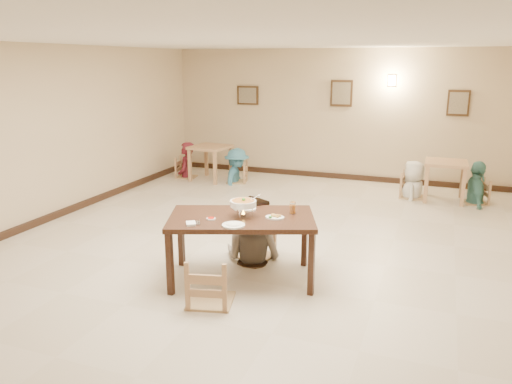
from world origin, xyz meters
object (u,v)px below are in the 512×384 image
at_px(bg_diner_b, 237,148).
at_px(bg_diner_c, 415,161).
at_px(drink_glass, 293,208).
at_px(bg_diner_a, 185,142).
at_px(bg_table_right, 446,168).
at_px(curry_warmer, 243,204).
at_px(bg_diner_d, 479,161).
at_px(bg_table_left, 210,152).
at_px(main_table, 242,223).
at_px(bg_chair_lr, 237,162).
at_px(bg_chair_rl, 414,174).
at_px(main_diner, 253,196).
at_px(bg_chair_rr, 477,181).
at_px(chair_far, 256,226).
at_px(bg_chair_ll, 186,158).
at_px(chair_near, 210,259).

distance_m(bg_diner_b, bg_diner_c, 3.89).
relative_size(drink_glass, bg_diner_a, 0.09).
relative_size(bg_table_right, bg_diner_a, 0.47).
bearing_deg(curry_warmer, bg_diner_d, 59.03).
bearing_deg(bg_table_left, bg_diner_a, 177.70).
xyz_separation_m(main_table, bg_chair_lr, (-2.11, 4.88, -0.29)).
xyz_separation_m(drink_glass, bg_diner_d, (2.40, 4.54, -0.07)).
bearing_deg(bg_diner_b, bg_chair_lr, 82.64).
bearing_deg(bg_diner_b, bg_chair_rl, -97.17).
distance_m(bg_diner_c, bg_diner_d, 1.18).
xyz_separation_m(main_diner, bg_chair_rr, (3.06, 4.22, -0.47)).
xyz_separation_m(curry_warmer, drink_glass, (0.53, 0.35, -0.10)).
relative_size(drink_glass, bg_diner_c, 0.10).
bearing_deg(bg_diner_b, bg_diner_d, -97.23).
bearing_deg(drink_glass, chair_far, 146.84).
height_order(main_table, bg_table_left, main_table).
relative_size(bg_table_right, bg_chair_rl, 0.80).
bearing_deg(bg_diner_d, drink_glass, 144.11).
bearing_deg(bg_chair_ll, chair_near, -159.40).
height_order(main_diner, drink_glass, main_diner).
xyz_separation_m(chair_near, bg_diner_d, (3.06, 5.61, 0.30)).
bearing_deg(bg_chair_ll, main_table, -155.05).
xyz_separation_m(main_table, bg_diner_b, (-2.11, 4.88, 0.03)).
height_order(main_table, bg_diner_d, bg_diner_d).
relative_size(bg_chair_ll, bg_chair_lr, 1.00).
height_order(bg_chair_ll, bg_chair_lr, bg_chair_ll).
relative_size(drink_glass, bg_chair_rl, 0.15).
xyz_separation_m(curry_warmer, bg_table_left, (-2.80, 4.86, -0.34)).
xyz_separation_m(bg_table_left, bg_chair_rl, (4.55, 0.03, -0.17)).
bearing_deg(bg_chair_lr, curry_warmer, 10.79).
xyz_separation_m(drink_glass, bg_table_right, (1.81, 4.55, -0.25)).
distance_m(main_table, bg_diner_c, 5.20).
relative_size(drink_glass, bg_table_right, 0.19).
xyz_separation_m(bg_chair_lr, bg_diner_a, (-1.32, 0.01, 0.39)).
bearing_deg(drink_glass, bg_chair_rl, 74.97).
bearing_deg(chair_far, bg_table_left, 136.47).
height_order(bg_table_left, bg_chair_ll, bg_chair_ll).
bearing_deg(main_diner, curry_warmer, 111.58).
distance_m(curry_warmer, bg_chair_lr, 5.35).
xyz_separation_m(curry_warmer, bg_chair_ll, (-3.46, 4.89, -0.54)).
distance_m(main_table, bg_chair_rl, 5.21).
relative_size(bg_chair_lr, bg_diner_d, 0.55).
xyz_separation_m(chair_near, bg_table_right, (2.47, 5.61, 0.12)).
bearing_deg(bg_diner_d, curry_warmer, 141.00).
distance_m(chair_near, bg_table_right, 6.13).
bearing_deg(bg_table_left, main_table, -60.29).
bearing_deg(bg_diner_a, curry_warmer, 19.68).
xyz_separation_m(main_table, bg_diner_c, (1.78, 4.89, 0.01)).
bearing_deg(bg_chair_ll, bg_diner_c, -100.06).
distance_m(bg_chair_rl, bg_diner_b, 3.90).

